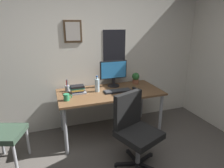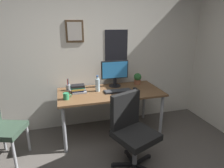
{
  "view_description": "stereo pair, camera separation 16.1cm",
  "coord_description": "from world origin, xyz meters",
  "px_view_note": "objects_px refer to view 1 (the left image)",
  "views": [
    {
      "loc": [
        -0.59,
        -0.96,
        1.75
      ],
      "look_at": [
        0.28,
        1.58,
        0.89
      ],
      "focal_mm": 30.22,
      "sensor_mm": 36.0,
      "label": 1
    },
    {
      "loc": [
        -0.44,
        -1.0,
        1.75
      ],
      "look_at": [
        0.28,
        1.58,
        0.89
      ],
      "focal_mm": 30.22,
      "sensor_mm": 36.0,
      "label": 2
    }
  ],
  "objects_px": {
    "monitor": "(113,72)",
    "keyboard": "(117,91)",
    "water_bottle": "(97,85)",
    "potted_plant": "(136,78)",
    "book_stack_left": "(78,89)",
    "office_chair": "(134,127)",
    "pen_cup": "(67,88)",
    "computer_mouse": "(134,88)",
    "coffee_mug_near": "(67,97)"
  },
  "relations": [
    {
      "from": "monitor",
      "to": "keyboard",
      "type": "xyz_separation_m",
      "value": [
        -0.03,
        -0.28,
        -0.23
      ]
    },
    {
      "from": "water_bottle",
      "to": "potted_plant",
      "type": "relative_size",
      "value": 1.29
    },
    {
      "from": "monitor",
      "to": "book_stack_left",
      "type": "bearing_deg",
      "value": -166.99
    },
    {
      "from": "office_chair",
      "to": "book_stack_left",
      "type": "height_order",
      "value": "office_chair"
    },
    {
      "from": "keyboard",
      "to": "pen_cup",
      "type": "bearing_deg",
      "value": 159.88
    },
    {
      "from": "monitor",
      "to": "computer_mouse",
      "type": "relative_size",
      "value": 4.18
    },
    {
      "from": "computer_mouse",
      "to": "monitor",
      "type": "bearing_deg",
      "value": 135.83
    },
    {
      "from": "office_chair",
      "to": "keyboard",
      "type": "xyz_separation_m",
      "value": [
        0.05,
        0.73,
        0.22
      ]
    },
    {
      "from": "monitor",
      "to": "potted_plant",
      "type": "bearing_deg",
      "value": 1.23
    },
    {
      "from": "office_chair",
      "to": "pen_cup",
      "type": "relative_size",
      "value": 4.75
    },
    {
      "from": "office_chair",
      "to": "water_bottle",
      "type": "distance_m",
      "value": 0.93
    },
    {
      "from": "water_bottle",
      "to": "coffee_mug_near",
      "type": "xyz_separation_m",
      "value": [
        -0.49,
        -0.21,
        -0.06
      ]
    },
    {
      "from": "keyboard",
      "to": "computer_mouse",
      "type": "bearing_deg",
      "value": 4.3
    },
    {
      "from": "office_chair",
      "to": "book_stack_left",
      "type": "distance_m",
      "value": 1.06
    },
    {
      "from": "keyboard",
      "to": "potted_plant",
      "type": "relative_size",
      "value": 2.21
    },
    {
      "from": "monitor",
      "to": "potted_plant",
      "type": "height_order",
      "value": "monitor"
    },
    {
      "from": "water_bottle",
      "to": "coffee_mug_near",
      "type": "bearing_deg",
      "value": -156.41
    },
    {
      "from": "book_stack_left",
      "to": "monitor",
      "type": "bearing_deg",
      "value": 13.01
    },
    {
      "from": "office_chair",
      "to": "pen_cup",
      "type": "bearing_deg",
      "value": 124.43
    },
    {
      "from": "pen_cup",
      "to": "computer_mouse",
      "type": "bearing_deg",
      "value": -13.43
    },
    {
      "from": "monitor",
      "to": "book_stack_left",
      "type": "height_order",
      "value": "monitor"
    },
    {
      "from": "office_chair",
      "to": "coffee_mug_near",
      "type": "height_order",
      "value": "office_chair"
    },
    {
      "from": "keyboard",
      "to": "book_stack_left",
      "type": "bearing_deg",
      "value": 167.19
    },
    {
      "from": "keyboard",
      "to": "water_bottle",
      "type": "xyz_separation_m",
      "value": [
        -0.3,
        0.11,
        0.09
      ]
    },
    {
      "from": "monitor",
      "to": "water_bottle",
      "type": "distance_m",
      "value": 0.39
    },
    {
      "from": "office_chair",
      "to": "pen_cup",
      "type": "distance_m",
      "value": 1.25
    },
    {
      "from": "coffee_mug_near",
      "to": "book_stack_left",
      "type": "bearing_deg",
      "value": 51.86
    },
    {
      "from": "coffee_mug_near",
      "to": "potted_plant",
      "type": "height_order",
      "value": "potted_plant"
    },
    {
      "from": "office_chair",
      "to": "computer_mouse",
      "type": "relative_size",
      "value": 8.64
    },
    {
      "from": "water_bottle",
      "to": "pen_cup",
      "type": "bearing_deg",
      "value": 160.21
    },
    {
      "from": "coffee_mug_near",
      "to": "computer_mouse",
      "type": "bearing_deg",
      "value": 6.57
    },
    {
      "from": "computer_mouse",
      "to": "book_stack_left",
      "type": "relative_size",
      "value": 0.46
    },
    {
      "from": "potted_plant",
      "to": "computer_mouse",
      "type": "bearing_deg",
      "value": -119.21
    },
    {
      "from": "coffee_mug_near",
      "to": "pen_cup",
      "type": "relative_size",
      "value": 0.59
    },
    {
      "from": "office_chair",
      "to": "pen_cup",
      "type": "height_order",
      "value": "office_chair"
    },
    {
      "from": "keyboard",
      "to": "potted_plant",
      "type": "bearing_deg",
      "value": 32.89
    },
    {
      "from": "water_bottle",
      "to": "coffee_mug_near",
      "type": "relative_size",
      "value": 2.14
    },
    {
      "from": "book_stack_left",
      "to": "office_chair",
      "type": "bearing_deg",
      "value": -57.74
    },
    {
      "from": "office_chair",
      "to": "pen_cup",
      "type": "xyz_separation_m",
      "value": [
        -0.69,
        1.0,
        0.26
      ]
    },
    {
      "from": "coffee_mug_near",
      "to": "monitor",
      "type": "bearing_deg",
      "value": 25.16
    },
    {
      "from": "office_chair",
      "to": "water_bottle",
      "type": "bearing_deg",
      "value": 106.25
    },
    {
      "from": "pen_cup",
      "to": "book_stack_left",
      "type": "relative_size",
      "value": 0.84
    },
    {
      "from": "office_chair",
      "to": "water_bottle",
      "type": "height_order",
      "value": "water_bottle"
    },
    {
      "from": "computer_mouse",
      "to": "coffee_mug_near",
      "type": "xyz_separation_m",
      "value": [
        -1.09,
        -0.13,
        0.03
      ]
    },
    {
      "from": "keyboard",
      "to": "coffee_mug_near",
      "type": "height_order",
      "value": "coffee_mug_near"
    },
    {
      "from": "keyboard",
      "to": "book_stack_left",
      "type": "height_order",
      "value": "book_stack_left"
    },
    {
      "from": "office_chair",
      "to": "water_bottle",
      "type": "relative_size",
      "value": 3.76
    },
    {
      "from": "computer_mouse",
      "to": "book_stack_left",
      "type": "distance_m",
      "value": 0.91
    },
    {
      "from": "monitor",
      "to": "pen_cup",
      "type": "distance_m",
      "value": 0.79
    },
    {
      "from": "office_chair",
      "to": "book_stack_left",
      "type": "xyz_separation_m",
      "value": [
        -0.55,
        0.87,
        0.27
      ]
    }
  ]
}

